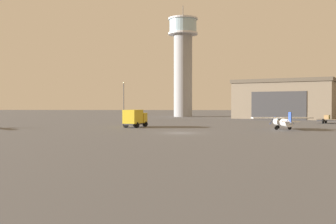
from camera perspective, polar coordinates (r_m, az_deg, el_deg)
The scene contains 6 objects.
ground_plane at distance 56.10m, azimuth 1.82°, elevation -3.07°, with size 400.00×400.00×0.00m, color #545456.
control_tower at distance 126.49m, azimuth 2.21°, elevation 7.55°, with size 9.47×9.47×35.66m.
hangar at distance 118.72m, azimuth 17.24°, elevation 1.79°, with size 35.17×34.09×10.92m.
airplane_white at distance 65.47m, azimuth 16.45°, elevation -1.31°, with size 9.92×7.78×2.92m.
truck_box_yellow at distance 69.42m, azimuth -4.87°, elevation -0.84°, with size 4.11×6.07×3.13m.
light_post_east at distance 99.70m, azimuth -6.49°, elevation 2.08°, with size 0.44×0.44×9.70m.
Camera 1 is at (0.90, -55.93, 4.21)m, focal length 41.67 mm.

